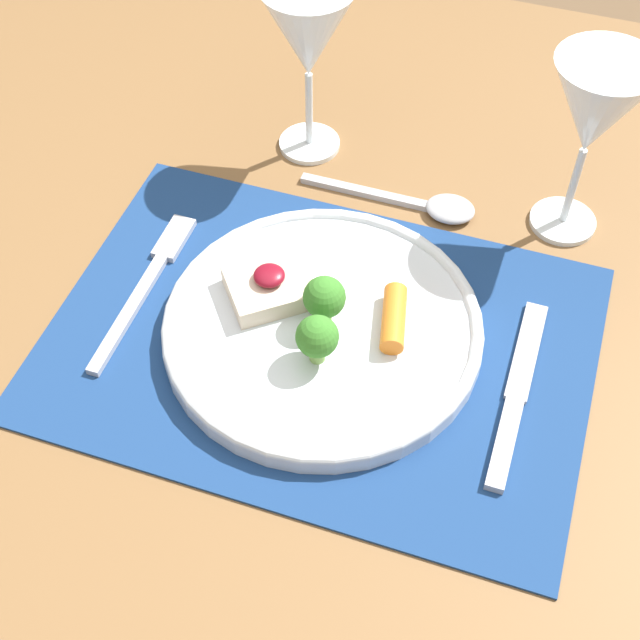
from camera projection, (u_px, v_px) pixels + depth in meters
name	position (u px, v px, depth m)	size (l,w,h in m)	color
ground_plane	(320.00, 635.00, 1.41)	(8.00, 8.00, 0.00)	brown
dining_table	(320.00, 395.00, 0.88)	(1.25, 1.23, 0.77)	brown
placemat	(320.00, 342.00, 0.81)	(0.49, 0.35, 0.00)	navy
dinner_plate	(319.00, 324.00, 0.81)	(0.29, 0.29, 0.07)	silver
fork	(149.00, 279.00, 0.86)	(0.02, 0.20, 0.01)	#B2B2B7
knife	(514.00, 403.00, 0.77)	(0.02, 0.20, 0.01)	#B2B2B7
spoon	(430.00, 205.00, 0.92)	(0.19, 0.04, 0.01)	#B2B2B7
wine_glass_near	(595.00, 113.00, 0.80)	(0.10, 0.10, 0.19)	white
wine_glass_far	(308.00, 37.00, 0.88)	(0.10, 0.10, 0.19)	white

